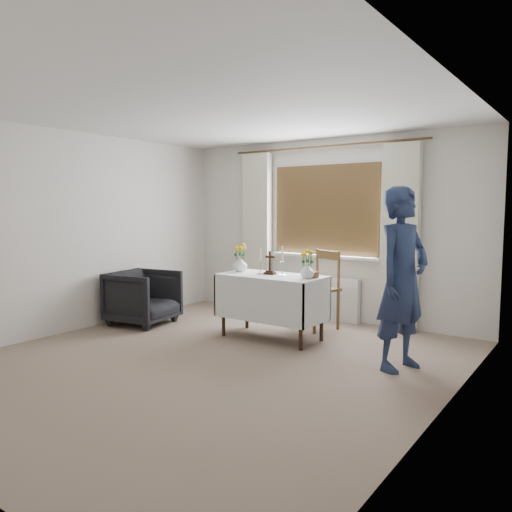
{
  "coord_description": "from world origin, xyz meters",
  "views": [
    {
      "loc": [
        3.22,
        -3.73,
        1.55
      ],
      "look_at": [
        -0.08,
        0.93,
        1.0
      ],
      "focal_mm": 35.0,
      "sensor_mm": 36.0,
      "label": 1
    }
  ],
  "objects": [
    {
      "name": "armchair",
      "position": [
        -1.8,
        0.76,
        0.36
      ],
      "size": [
        0.91,
        0.89,
        0.72
      ],
      "primitive_type": "imported",
      "rotation": [
        0.0,
        0.0,
        1.73
      ],
      "color": "black",
      "rests_on": "ground"
    },
    {
      "name": "candlestick_left",
      "position": [
        -0.13,
        1.1,
        0.92
      ],
      "size": [
        0.11,
        0.11,
        0.31
      ],
      "primitive_type": null,
      "rotation": [
        0.0,
        0.0,
        0.35
      ],
      "color": "silver",
      "rests_on": "altar_table"
    },
    {
      "name": "ground",
      "position": [
        0.0,
        0.0,
        0.0
      ],
      "size": [
        5.0,
        5.0,
        0.0
      ],
      "primitive_type": "plane",
      "color": "gray",
      "rests_on": "ground"
    },
    {
      "name": "person",
      "position": [
        1.64,
        0.92,
        0.88
      ],
      "size": [
        0.58,
        0.73,
        1.75
      ],
      "primitive_type": "imported",
      "rotation": [
        0.0,
        0.0,
        1.29
      ],
      "color": "#222C4F",
      "rests_on": "ground"
    },
    {
      "name": "altar_table",
      "position": [
        0.01,
        1.13,
        0.38
      ],
      "size": [
        1.24,
        0.64,
        0.76
      ],
      "primitive_type": "cube",
      "color": "white",
      "rests_on": "ground"
    },
    {
      "name": "candlestick_right",
      "position": [
        0.13,
        1.16,
        0.93
      ],
      "size": [
        0.13,
        0.13,
        0.34
      ],
      "primitive_type": null,
      "rotation": [
        0.0,
        0.0,
        -0.4
      ],
      "color": "silver",
      "rests_on": "altar_table"
    },
    {
      "name": "flower_vase_left",
      "position": [
        -0.49,
        1.17,
        0.85
      ],
      "size": [
        0.18,
        0.18,
        0.19
      ],
      "primitive_type": "imported",
      "rotation": [
        0.0,
        0.0,
        0.03
      ],
      "color": "silver",
      "rests_on": "altar_table"
    },
    {
      "name": "flower_vase_right",
      "position": [
        0.49,
        1.13,
        0.84
      ],
      "size": [
        0.17,
        0.17,
        0.17
      ],
      "primitive_type": "imported",
      "rotation": [
        0.0,
        0.0,
        -0.04
      ],
      "color": "silver",
      "rests_on": "altar_table"
    },
    {
      "name": "radiator",
      "position": [
        0.0,
        2.42,
        0.3
      ],
      "size": [
        1.1,
        0.1,
        0.6
      ],
      "primitive_type": "cube",
      "color": "silver",
      "rests_on": "ground"
    },
    {
      "name": "wooden_cross",
      "position": [
        -0.04,
        1.17,
        0.9
      ],
      "size": [
        0.14,
        0.1,
        0.28
      ],
      "primitive_type": null,
      "rotation": [
        0.0,
        0.0,
        0.09
      ],
      "color": "black",
      "rests_on": "altar_table"
    },
    {
      "name": "wooden_chair",
      "position": [
        0.2,
        1.86,
        0.5
      ],
      "size": [
        0.6,
        0.6,
        1.01
      ],
      "primitive_type": null,
      "rotation": [
        0.0,
        0.0,
        -0.34
      ],
      "color": "brown",
      "rests_on": "ground"
    },
    {
      "name": "wicker_basket",
      "position": [
        0.48,
        1.22,
        0.8
      ],
      "size": [
        0.21,
        0.21,
        0.07
      ],
      "primitive_type": "cylinder",
      "rotation": [
        0.0,
        0.0,
        -0.15
      ],
      "color": "brown",
      "rests_on": "altar_table"
    }
  ]
}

